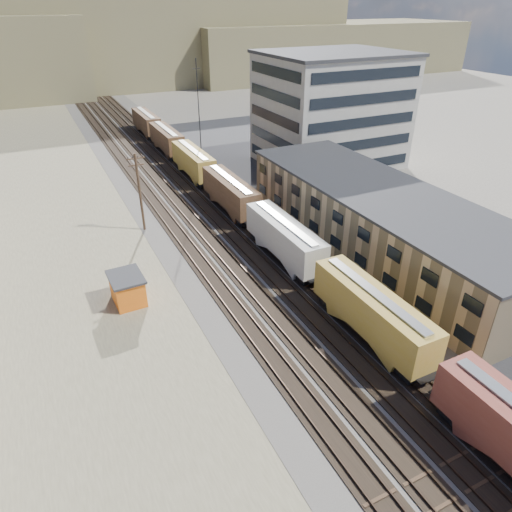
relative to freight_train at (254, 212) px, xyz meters
name	(u,v)px	position (x,y,z in m)	size (l,w,h in m)	color
ground	(442,466)	(-3.80, -35.07, -2.79)	(300.00, 300.00, 0.00)	#6B6356
ballast_bed	(188,197)	(-3.80, 14.93, -2.76)	(18.00, 200.00, 0.06)	#4C4742
dirt_yard	(50,256)	(-23.80, 4.93, -2.78)	(24.00, 180.00, 0.03)	#6F654C
asphalt_lot	(370,207)	(18.20, -0.07, -2.77)	(26.00, 120.00, 0.04)	#232326
rail_tracks	(184,197)	(-4.35, 14.93, -2.68)	(11.40, 200.00, 0.24)	black
freight_train	(254,212)	(0.00, 0.00, 0.00)	(3.00, 119.74, 4.46)	black
warehouse	(380,220)	(11.18, -10.07, 0.86)	(12.40, 40.40, 7.25)	tan
office_tower	(330,110)	(24.15, 19.88, 6.47)	(22.60, 18.60, 18.45)	#9E998E
utility_pole_north	(140,191)	(-12.30, 6.93, 2.50)	(2.20, 0.32, 10.00)	#382619
radio_mast	(199,117)	(2.20, 24.93, 6.33)	(1.20, 0.16, 18.00)	black
hills_north	(72,39)	(-3.63, 132.85, 11.31)	(265.00, 80.00, 32.00)	brown
maintenance_shed	(127,289)	(-17.60, -8.17, -1.30)	(3.22, 4.10, 2.92)	orange
parked_car_blue	(278,156)	(16.90, 24.78, -1.94)	(2.85, 6.17, 1.72)	navy
parked_car_far	(357,177)	(23.25, 9.73, -2.13)	(1.56, 3.89, 1.32)	silver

